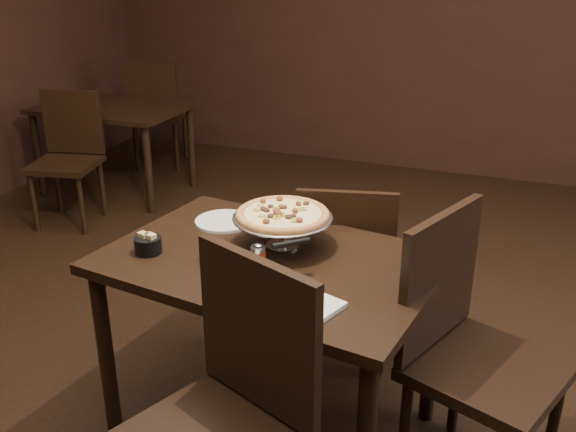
% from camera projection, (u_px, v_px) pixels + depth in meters
% --- Properties ---
extents(room, '(6.04, 7.04, 2.84)m').
position_uv_depth(room, '(294.00, 76.00, 2.04)').
color(room, black).
rests_on(room, ground).
extents(dining_table, '(1.29, 0.95, 0.74)m').
position_uv_depth(dining_table, '(270.00, 282.00, 2.36)').
color(dining_table, black).
rests_on(dining_table, ground).
extents(background_table, '(1.09, 0.73, 0.68)m').
position_uv_depth(background_table, '(113.00, 117.00, 4.89)').
color(background_table, black).
rests_on(background_table, ground).
extents(pizza_stand, '(0.38, 0.38, 0.15)m').
position_uv_depth(pizza_stand, '(283.00, 215.00, 2.37)').
color(pizza_stand, '#B3B2B9').
rests_on(pizza_stand, dining_table).
extents(parmesan_shaker, '(0.05, 0.05, 0.09)m').
position_uv_depth(parmesan_shaker, '(208.00, 249.00, 2.29)').
color(parmesan_shaker, beige).
rests_on(parmesan_shaker, dining_table).
extents(pepper_flake_shaker, '(0.05, 0.05, 0.10)m').
position_uv_depth(pepper_flake_shaker, '(259.00, 257.00, 2.23)').
color(pepper_flake_shaker, maroon).
rests_on(pepper_flake_shaker, dining_table).
extents(packet_caddy, '(0.10, 0.10, 0.08)m').
position_uv_depth(packet_caddy, '(148.00, 244.00, 2.35)').
color(packet_caddy, black).
rests_on(packet_caddy, dining_table).
extents(napkin_stack, '(0.19, 0.19, 0.02)m').
position_uv_depth(napkin_stack, '(314.00, 306.00, 1.99)').
color(napkin_stack, white).
rests_on(napkin_stack, dining_table).
extents(plate_left, '(0.24, 0.24, 0.01)m').
position_uv_depth(plate_left, '(224.00, 221.00, 2.62)').
color(plate_left, white).
rests_on(plate_left, dining_table).
extents(plate_near, '(0.22, 0.22, 0.01)m').
position_uv_depth(plate_near, '(242.00, 301.00, 2.03)').
color(plate_near, white).
rests_on(plate_near, dining_table).
extents(serving_spatula, '(0.18, 0.18, 0.03)m').
position_uv_depth(serving_spatula, '(291.00, 244.00, 2.14)').
color(serving_spatula, '#B3B2B9').
rests_on(serving_spatula, pizza_stand).
extents(chair_far, '(0.50, 0.50, 0.88)m').
position_uv_depth(chair_far, '(345.00, 268.00, 2.81)').
color(chair_far, black).
rests_on(chair_far, ground).
extents(chair_near, '(0.60, 0.60, 0.99)m').
position_uv_depth(chair_near, '(227.00, 413.00, 1.84)').
color(chair_near, black).
rests_on(chair_near, ground).
extents(chair_side, '(0.59, 0.59, 0.99)m').
position_uv_depth(chair_side, '(468.00, 345.00, 2.17)').
color(chair_side, black).
rests_on(chair_side, ground).
extents(bg_chair_far, '(0.54, 0.54, 0.93)m').
position_uv_depth(bg_chair_far, '(157.00, 110.00, 5.48)').
color(bg_chair_far, black).
rests_on(bg_chair_far, ground).
extents(bg_chair_near, '(0.50, 0.50, 0.90)m').
position_uv_depth(bg_chair_near, '(68.00, 153.00, 4.38)').
color(bg_chair_near, black).
rests_on(bg_chair_near, ground).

